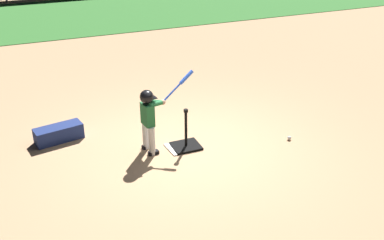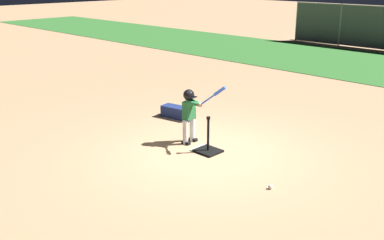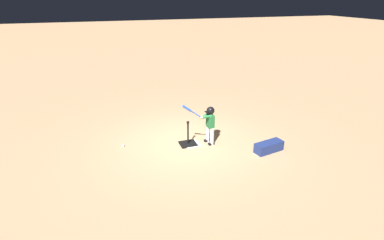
% 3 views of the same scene
% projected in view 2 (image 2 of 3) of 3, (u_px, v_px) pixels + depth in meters
% --- Properties ---
extents(ground_plane, '(90.00, 90.00, 0.00)m').
position_uv_depth(ground_plane, '(207.00, 153.00, 8.83)').
color(ground_plane, tan).
extents(home_plate, '(0.48, 0.48, 0.02)m').
position_uv_depth(home_plate, '(205.00, 150.00, 8.99)').
color(home_plate, white).
rests_on(home_plate, ground_plane).
extents(batting_tee, '(0.48, 0.43, 0.73)m').
position_uv_depth(batting_tee, '(208.00, 148.00, 8.89)').
color(batting_tee, black).
rests_on(batting_tee, ground_plane).
extents(batter_child, '(1.00, 0.37, 1.34)m').
position_uv_depth(batter_child, '(190.00, 109.00, 9.17)').
color(batter_child, silver).
rests_on(batter_child, ground_plane).
extents(baseball, '(0.07, 0.07, 0.07)m').
position_uv_depth(baseball, '(270.00, 187.00, 7.36)').
color(baseball, white).
rests_on(baseball, ground_plane).
extents(bleachers_right_center, '(2.74, 1.95, 0.91)m').
position_uv_depth(bleachers_right_center, '(333.00, 32.00, 23.71)').
color(bleachers_right_center, '#93969E').
rests_on(bleachers_right_center, ground_plane).
extents(equipment_bag, '(0.88, 0.47, 0.28)m').
position_uv_depth(equipment_bag, '(178.00, 112.00, 10.97)').
color(equipment_bag, navy).
rests_on(equipment_bag, ground_plane).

